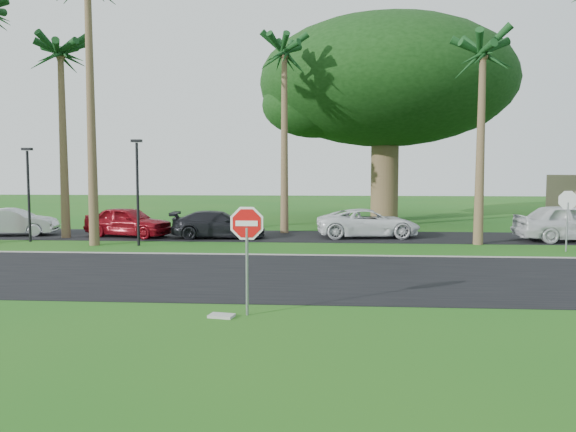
{
  "coord_description": "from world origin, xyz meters",
  "views": [
    {
      "loc": [
        2.34,
        -15.44,
        3.27
      ],
      "look_at": [
        1.0,
        2.86,
        1.8
      ],
      "focal_mm": 35.0,
      "sensor_mm": 36.0,
      "label": 1
    }
  ],
  "objects_px": {
    "stop_sign_near": "(247,238)",
    "stop_sign_far": "(568,208)",
    "car_red": "(128,222)",
    "car_dark": "(218,225)",
    "car_minivan": "(368,223)",
    "car_silver": "(14,222)",
    "car_pickup": "(572,223)"
  },
  "relations": [
    {
      "from": "stop_sign_near",
      "to": "stop_sign_far",
      "type": "relative_size",
      "value": 1.0
    },
    {
      "from": "stop_sign_near",
      "to": "car_red",
      "type": "distance_m",
      "value": 16.79
    },
    {
      "from": "car_dark",
      "to": "car_minivan",
      "type": "xyz_separation_m",
      "value": [
        7.3,
        0.86,
        0.04
      ]
    },
    {
      "from": "car_silver",
      "to": "car_red",
      "type": "relative_size",
      "value": 0.95
    },
    {
      "from": "car_dark",
      "to": "car_minivan",
      "type": "relative_size",
      "value": 0.9
    },
    {
      "from": "car_red",
      "to": "car_minivan",
      "type": "relative_size",
      "value": 0.87
    },
    {
      "from": "car_red",
      "to": "car_dark",
      "type": "bearing_deg",
      "value": -78.18
    },
    {
      "from": "stop_sign_near",
      "to": "car_minivan",
      "type": "height_order",
      "value": "stop_sign_near"
    },
    {
      "from": "car_red",
      "to": "car_pickup",
      "type": "distance_m",
      "value": 21.19
    },
    {
      "from": "stop_sign_near",
      "to": "car_red",
      "type": "xyz_separation_m",
      "value": [
        -8.1,
        14.67,
        -1.03
      ]
    },
    {
      "from": "car_red",
      "to": "car_pickup",
      "type": "bearing_deg",
      "value": -76.19
    },
    {
      "from": "car_red",
      "to": "stop_sign_near",
      "type": "bearing_deg",
      "value": -136.2
    },
    {
      "from": "car_silver",
      "to": "car_red",
      "type": "distance_m",
      "value": 5.95
    },
    {
      "from": "car_pickup",
      "to": "car_minivan",
      "type": "bearing_deg",
      "value": 80.52
    },
    {
      "from": "stop_sign_near",
      "to": "car_silver",
      "type": "height_order",
      "value": "stop_sign_near"
    },
    {
      "from": "stop_sign_near",
      "to": "car_minivan",
      "type": "distance_m",
      "value": 15.79
    },
    {
      "from": "car_dark",
      "to": "car_minivan",
      "type": "distance_m",
      "value": 7.35
    },
    {
      "from": "car_silver",
      "to": "car_pickup",
      "type": "relative_size",
      "value": 0.81
    },
    {
      "from": "car_silver",
      "to": "car_minivan",
      "type": "bearing_deg",
      "value": -100.21
    },
    {
      "from": "car_pickup",
      "to": "stop_sign_near",
      "type": "bearing_deg",
      "value": 134.25
    },
    {
      "from": "car_red",
      "to": "car_pickup",
      "type": "xyz_separation_m",
      "value": [
        21.19,
        -0.4,
        0.13
      ]
    },
    {
      "from": "car_minivan",
      "to": "car_pickup",
      "type": "relative_size",
      "value": 0.98
    },
    {
      "from": "car_dark",
      "to": "car_pickup",
      "type": "relative_size",
      "value": 0.89
    },
    {
      "from": "car_minivan",
      "to": "car_pickup",
      "type": "bearing_deg",
      "value": -102.99
    },
    {
      "from": "car_pickup",
      "to": "car_red",
      "type": "bearing_deg",
      "value": 85.68
    },
    {
      "from": "car_dark",
      "to": "car_pickup",
      "type": "height_order",
      "value": "car_pickup"
    },
    {
      "from": "car_dark",
      "to": "car_minivan",
      "type": "height_order",
      "value": "car_minivan"
    },
    {
      "from": "car_dark",
      "to": "car_pickup",
      "type": "distance_m",
      "value": 16.61
    },
    {
      "from": "stop_sign_far",
      "to": "car_red",
      "type": "height_order",
      "value": "stop_sign_far"
    },
    {
      "from": "stop_sign_far",
      "to": "car_pickup",
      "type": "relative_size",
      "value": 0.51
    },
    {
      "from": "car_silver",
      "to": "car_dark",
      "type": "relative_size",
      "value": 0.91
    },
    {
      "from": "stop_sign_near",
      "to": "car_pickup",
      "type": "bearing_deg",
      "value": 47.49
    }
  ]
}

